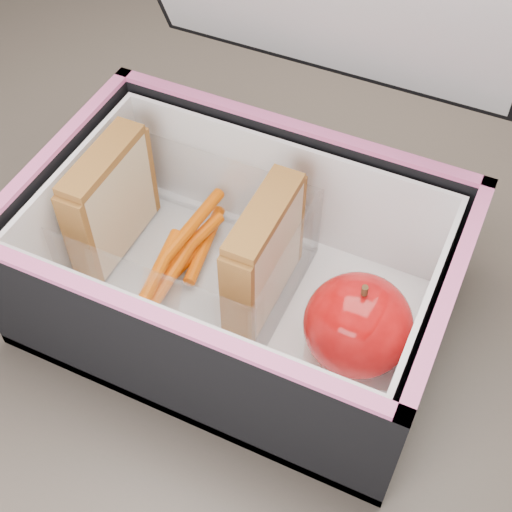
# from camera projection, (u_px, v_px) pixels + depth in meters

# --- Properties ---
(kitchen_table) EXTENTS (1.20, 0.80, 0.75)m
(kitchen_table) POSITION_uv_depth(u_px,v_px,m) (283.00, 417.00, 0.61)
(kitchen_table) COLOR #534840
(kitchen_table) RESTS_ON ground
(lunch_bag) EXTENTS (0.30, 0.28, 0.29)m
(lunch_bag) POSITION_uv_depth(u_px,v_px,m) (241.00, 255.00, 0.52)
(lunch_bag) COLOR black
(lunch_bag) RESTS_ON kitchen_table
(plastic_tub) EXTENTS (0.17, 0.12, 0.07)m
(plastic_tub) POSITION_uv_depth(u_px,v_px,m) (186.00, 241.00, 0.55)
(plastic_tub) COLOR white
(plastic_tub) RESTS_ON lunch_bag
(sandwich_left) EXTENTS (0.02, 0.09, 0.10)m
(sandwich_left) POSITION_uv_depth(u_px,v_px,m) (111.00, 201.00, 0.55)
(sandwich_left) COLOR #CFB289
(sandwich_left) RESTS_ON plastic_tub
(sandwich_right) EXTENTS (0.02, 0.09, 0.10)m
(sandwich_right) POSITION_uv_depth(u_px,v_px,m) (264.00, 255.00, 0.52)
(sandwich_right) COLOR #CFB289
(sandwich_right) RESTS_ON plastic_tub
(carrot_sticks) EXTENTS (0.03, 0.14, 0.03)m
(carrot_sticks) POSITION_uv_depth(u_px,v_px,m) (181.00, 256.00, 0.56)
(carrot_sticks) COLOR #D94B0B
(carrot_sticks) RESTS_ON plastic_tub
(paper_napkin) EXTENTS (0.09, 0.09, 0.01)m
(paper_napkin) POSITION_uv_depth(u_px,v_px,m) (353.00, 345.00, 0.52)
(paper_napkin) COLOR white
(paper_napkin) RESTS_ON lunch_bag
(red_apple) EXTENTS (0.08, 0.08, 0.08)m
(red_apple) POSITION_uv_depth(u_px,v_px,m) (358.00, 325.00, 0.49)
(red_apple) COLOR #9C0405
(red_apple) RESTS_ON paper_napkin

